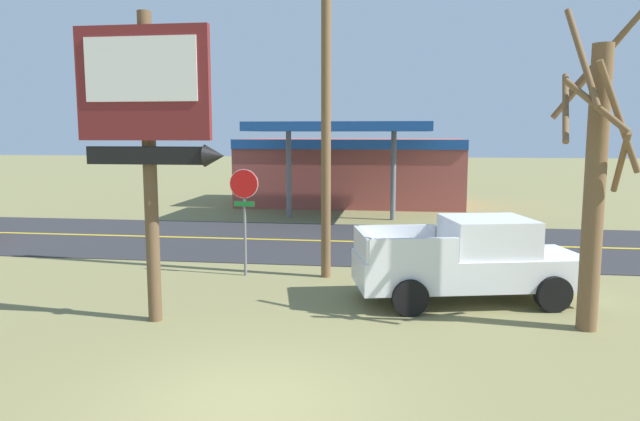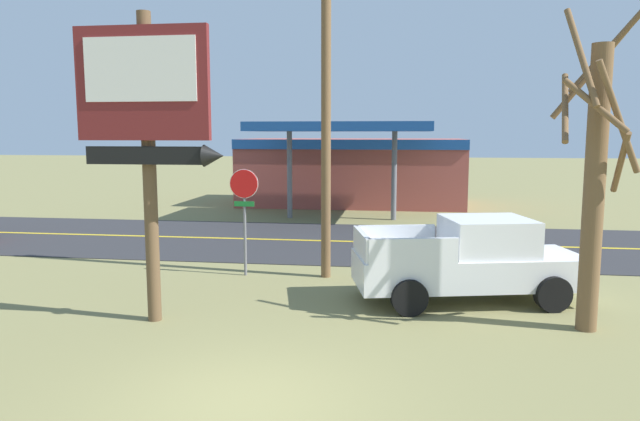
# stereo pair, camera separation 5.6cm
# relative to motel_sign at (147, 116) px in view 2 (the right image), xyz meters

# --- Properties ---
(ground_plane) EXTENTS (180.00, 180.00, 0.00)m
(ground_plane) POSITION_rel_motel_sign_xyz_m (2.82, -3.38, -4.26)
(ground_plane) COLOR olive
(road_asphalt) EXTENTS (140.00, 8.00, 0.02)m
(road_asphalt) POSITION_rel_motel_sign_xyz_m (2.82, 9.62, -4.25)
(road_asphalt) COLOR #2B2B2D
(road_asphalt) RESTS_ON ground
(road_centre_line) EXTENTS (126.00, 0.20, 0.01)m
(road_centre_line) POSITION_rel_motel_sign_xyz_m (2.82, 9.62, -4.24)
(road_centre_line) COLOR gold
(road_centre_line) RESTS_ON road_asphalt
(motel_sign) EXTENTS (3.00, 0.54, 6.30)m
(motel_sign) POSITION_rel_motel_sign_xyz_m (0.00, 0.00, 0.00)
(motel_sign) COLOR brown
(motel_sign) RESTS_ON ground
(stop_sign) EXTENTS (0.80, 0.08, 2.95)m
(stop_sign) POSITION_rel_motel_sign_xyz_m (0.79, 4.21, -2.23)
(stop_sign) COLOR slate
(stop_sign) RESTS_ON ground
(utility_pole) EXTENTS (1.67, 0.26, 9.66)m
(utility_pole) POSITION_rel_motel_sign_xyz_m (3.01, 4.37, 0.84)
(utility_pole) COLOR brown
(utility_pole) RESTS_ON ground
(bare_tree) EXTENTS (1.84, 1.86, 6.52)m
(bare_tree) POSITION_rel_motel_sign_xyz_m (8.75, 0.79, -1.12)
(bare_tree) COLOR brown
(bare_tree) RESTS_ON ground
(gas_station) EXTENTS (12.00, 11.50, 4.40)m
(gas_station) POSITION_rel_motel_sign_xyz_m (2.26, 21.02, -2.32)
(gas_station) COLOR #A84C42
(gas_station) RESTS_ON ground
(pickup_white_parked_on_lawn) EXTENTS (5.51, 3.09, 1.96)m
(pickup_white_parked_on_lawn) POSITION_rel_motel_sign_xyz_m (6.66, 2.54, -3.30)
(pickup_white_parked_on_lawn) COLOR silver
(pickup_white_parked_on_lawn) RESTS_ON ground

